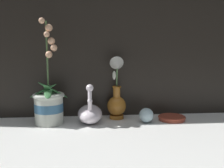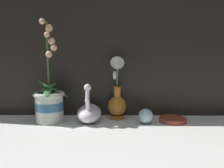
% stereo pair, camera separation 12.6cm
% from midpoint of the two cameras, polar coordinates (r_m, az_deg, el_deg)
% --- Properties ---
extents(ground_plane, '(2.80, 2.80, 0.00)m').
position_cam_midpoint_polar(ground_plane, '(1.19, -1.76, -9.90)').
color(ground_plane, silver).
extents(window_backdrop, '(2.80, 0.03, 1.20)m').
position_cam_midpoint_polar(window_backdrop, '(1.41, -2.55, 17.67)').
color(window_backdrop, black).
rests_on(window_backdrop, ground_plane).
extents(orchid_potted_plant, '(0.19, 0.20, 0.50)m').
position_cam_midpoint_polar(orchid_potted_plant, '(1.30, -16.32, -4.00)').
color(orchid_potted_plant, beige).
rests_on(orchid_potted_plant, ground_plane).
extents(swan_figurine, '(0.12, 0.21, 0.20)m').
position_cam_midpoint_polar(swan_figurine, '(1.29, -7.64, -6.24)').
color(swan_figurine, white).
rests_on(swan_figurine, ground_plane).
extents(blue_vase, '(0.10, 0.12, 0.32)m').
position_cam_midpoint_polar(blue_vase, '(1.33, -1.69, -2.93)').
color(blue_vase, '#B26B23').
rests_on(blue_vase, ground_plane).
extents(glass_sphere, '(0.07, 0.07, 0.07)m').
position_cam_midpoint_polar(glass_sphere, '(1.28, 4.69, -6.83)').
color(glass_sphere, silver).
rests_on(glass_sphere, ground_plane).
extents(amber_dish, '(0.14, 0.14, 0.02)m').
position_cam_midpoint_polar(amber_dish, '(1.35, 10.28, -7.26)').
color(amber_dish, '#A8422D').
rests_on(amber_dish, ground_plane).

